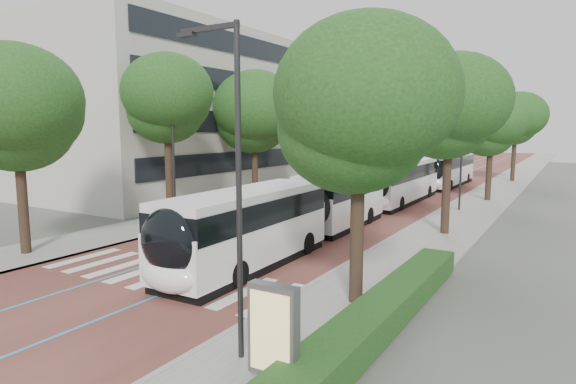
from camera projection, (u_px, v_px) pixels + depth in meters
name	position (u px, v px, depth m)	size (l,w,h in m)	color
ground	(143.00, 282.00, 17.90)	(160.00, 160.00, 0.00)	#51544C
road	(429.00, 181.00, 51.83)	(11.00, 140.00, 0.02)	brown
sidewalk_left	(364.00, 177.00, 55.67)	(4.00, 140.00, 0.12)	gray
sidewalk_right	(505.00, 185.00, 47.98)	(4.00, 140.00, 0.12)	gray
kerb_left	(380.00, 178.00, 54.69)	(0.20, 140.00, 0.14)	gray
kerb_right	(485.00, 184.00, 48.95)	(0.20, 140.00, 0.14)	gray
zebra_crossing	(166.00, 276.00, 18.64)	(10.55, 3.60, 0.01)	silver
lane_line_left	(415.00, 180.00, 52.65)	(0.12, 126.00, 0.01)	#2994CE
lane_line_right	(445.00, 182.00, 51.01)	(0.12, 126.00, 0.01)	#2994CE
office_building	(216.00, 116.00, 50.71)	(18.11, 40.00, 14.00)	#AEABA1
hedge	(374.00, 319.00, 13.16)	(1.20, 14.00, 0.80)	#174216
streetlight_near	(232.00, 166.00, 11.32)	(1.82, 0.20, 8.00)	#28282A
streetlight_far	(459.00, 141.00, 32.53)	(1.82, 0.20, 8.00)	#28282A
lamp_post_left	(173.00, 156.00, 27.27)	(0.14, 0.14, 8.00)	#28282A
trees_left	(314.00, 117.00, 44.15)	(6.47, 61.04, 10.26)	black
trees_right	(476.00, 120.00, 31.41)	(5.69, 47.67, 8.96)	black
lead_bus	(293.00, 214.00, 22.97)	(2.98, 18.45, 3.20)	black
bus_queued_0	(399.00, 182.00, 36.54)	(2.61, 12.41, 3.20)	white
bus_queued_1	(447.00, 170.00, 47.16)	(2.70, 12.43, 3.20)	white
ad_panel	(274.00, 335.00, 10.18)	(1.14, 0.45, 2.35)	#59595B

